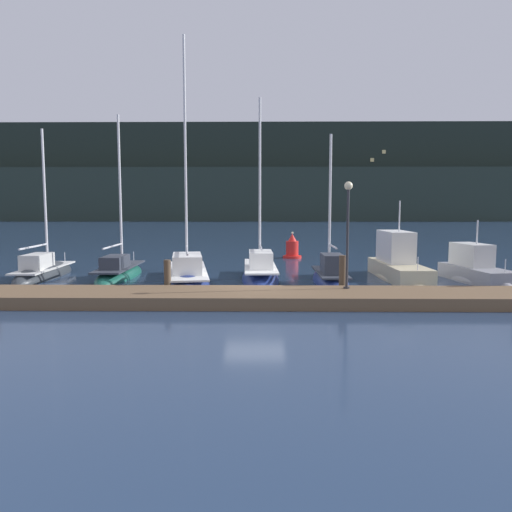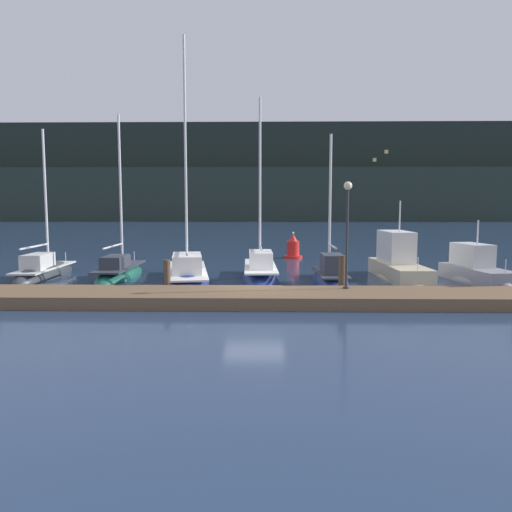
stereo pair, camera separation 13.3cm
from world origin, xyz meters
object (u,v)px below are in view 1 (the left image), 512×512
sailboat_berth_4 (260,276)px  motorboat_berth_6 (398,269)px  sailboat_berth_5 (330,279)px  channel_buoy (292,248)px  sailboat_berth_2 (119,274)px  motorboat_berth_7 (476,276)px  dock_lamppost (348,218)px  sailboat_berth_1 (44,275)px  sailboat_berth_3 (187,279)px

sailboat_berth_4 → motorboat_berth_6: bearing=3.0°
sailboat_berth_5 → channel_buoy: (-1.18, 10.58, 0.48)m
sailboat_berth_2 → motorboat_berth_6: size_ratio=1.36×
sailboat_berth_4 → motorboat_berth_7: 10.24m
sailboat_berth_5 → dock_lamppost: (0.04, -4.35, 3.00)m
sailboat_berth_4 → sailboat_berth_5: size_ratio=1.25×
sailboat_berth_1 → dock_lamppost: (14.28, -5.82, 3.05)m
motorboat_berth_7 → dock_lamppost: size_ratio=1.25×
sailboat_berth_1 → dock_lamppost: 15.72m
sailboat_berth_2 → sailboat_berth_3: 3.96m
sailboat_berth_1 → sailboat_berth_4: size_ratio=0.87×
sailboat_berth_1 → channel_buoy: bearing=34.9°
sailboat_berth_3 → channel_buoy: sailboat_berth_3 is taller
sailboat_berth_1 → motorboat_berth_6: (17.73, -0.25, 0.35)m
sailboat_berth_1 → sailboat_berth_2: sailboat_berth_2 is taller
sailboat_berth_2 → sailboat_berth_5: 10.52m
sailboat_berth_3 → dock_lamppost: (6.79, -4.32, 3.03)m
sailboat_berth_2 → sailboat_berth_5: size_ratio=1.15×
sailboat_berth_2 → dock_lamppost: sailboat_berth_2 is taller
motorboat_berth_6 → channel_buoy: motorboat_berth_6 is taller
sailboat_berth_1 → sailboat_berth_4: bearing=-3.1°
sailboat_berth_5 → dock_lamppost: 5.28m
sailboat_berth_4 → sailboat_berth_5: (3.31, -0.87, -0.02)m
sailboat_berth_2 → sailboat_berth_1: bearing=-179.6°
sailboat_berth_4 → channel_buoy: (2.13, 9.71, 0.46)m
motorboat_berth_6 → sailboat_berth_2: bearing=178.9°
sailboat_berth_4 → motorboat_berth_6: sailboat_berth_4 is taller
sailboat_berth_1 → channel_buoy: sailboat_berth_1 is taller
sailboat_berth_1 → sailboat_berth_3: (7.49, -1.49, 0.02)m
motorboat_berth_7 → dock_lamppost: bearing=-146.1°
sailboat_berth_5 → motorboat_berth_6: sailboat_berth_5 is taller
motorboat_berth_7 → dock_lamppost: 8.78m
sailboat_berth_2 → motorboat_berth_6: 13.91m
sailboat_berth_3 → channel_buoy: (5.57, 10.60, 0.51)m
sailboat_berth_5 → motorboat_berth_6: 3.71m
motorboat_berth_6 → dock_lamppost: bearing=-121.8°
motorboat_berth_6 → channel_buoy: bearing=116.5°
motorboat_berth_6 → motorboat_berth_7: (3.43, -0.94, -0.20)m
motorboat_berth_7 → dock_lamppost: (-6.88, -4.62, 2.89)m
dock_lamppost → channel_buoy: bearing=94.7°
sailboat_berth_4 → dock_lamppost: bearing=-57.3°
dock_lamppost → sailboat_berth_3: bearing=147.5°
sailboat_berth_2 → motorboat_berth_7: 17.37m
sailboat_berth_5 → motorboat_berth_7: size_ratio=1.48×
dock_lamppost → motorboat_berth_7: bearing=33.9°
sailboat_berth_3 → sailboat_berth_4: sailboat_berth_3 is taller
sailboat_berth_4 → motorboat_berth_6: (6.80, 0.35, 0.29)m
sailboat_berth_1 → motorboat_berth_7: 21.19m
sailboat_berth_5 → motorboat_berth_7: 6.92m
motorboat_berth_6 → dock_lamppost: dock_lamppost is taller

